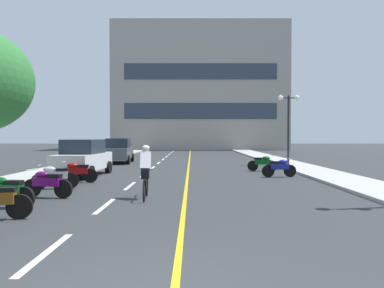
% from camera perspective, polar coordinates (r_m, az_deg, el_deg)
% --- Properties ---
extents(ground_plane, '(140.00, 140.00, 0.00)m').
position_cam_1_polar(ground_plane, '(24.98, -1.08, -3.27)').
color(ground_plane, '#2D3033').
extents(curb_left, '(2.40, 72.00, 0.12)m').
position_cam_1_polar(curb_left, '(28.99, -15.35, -2.57)').
color(curb_left, '#A8A8A3').
rests_on(curb_left, ground).
extents(curb_right, '(2.40, 72.00, 0.12)m').
position_cam_1_polar(curb_right, '(28.76, 13.55, -2.59)').
color(curb_right, '#A8A8A3').
rests_on(curb_right, ground).
extents(lane_dash_0, '(0.14, 2.20, 0.01)m').
position_cam_1_polar(lane_dash_0, '(6.69, -22.60, -16.00)').
color(lane_dash_0, silver).
rests_on(lane_dash_0, ground).
extents(lane_dash_1, '(0.14, 2.20, 0.01)m').
position_cam_1_polar(lane_dash_1, '(10.39, -13.97, -9.73)').
color(lane_dash_1, silver).
rests_on(lane_dash_1, ground).
extents(lane_dash_2, '(0.14, 2.20, 0.01)m').
position_cam_1_polar(lane_dash_2, '(14.25, -10.05, -6.72)').
color(lane_dash_2, silver).
rests_on(lane_dash_2, ground).
extents(lane_dash_3, '(0.14, 2.20, 0.01)m').
position_cam_1_polar(lane_dash_3, '(18.17, -7.84, -4.98)').
color(lane_dash_3, silver).
rests_on(lane_dash_3, ground).
extents(lane_dash_4, '(0.14, 2.20, 0.01)m').
position_cam_1_polar(lane_dash_4, '(22.12, -6.42, -3.86)').
color(lane_dash_4, silver).
rests_on(lane_dash_4, ground).
extents(lane_dash_5, '(0.14, 2.20, 0.01)m').
position_cam_1_polar(lane_dash_5, '(26.09, -5.44, -3.08)').
color(lane_dash_5, silver).
rests_on(lane_dash_5, ground).
extents(lane_dash_6, '(0.14, 2.20, 0.01)m').
position_cam_1_polar(lane_dash_6, '(30.06, -4.71, -2.50)').
color(lane_dash_6, silver).
rests_on(lane_dash_6, ground).
extents(lane_dash_7, '(0.14, 2.20, 0.01)m').
position_cam_1_polar(lane_dash_7, '(34.04, -4.16, -2.06)').
color(lane_dash_7, silver).
rests_on(lane_dash_7, ground).
extents(lane_dash_8, '(0.14, 2.20, 0.01)m').
position_cam_1_polar(lane_dash_8, '(38.03, -3.72, -1.71)').
color(lane_dash_8, silver).
rests_on(lane_dash_8, ground).
extents(lane_dash_9, '(0.14, 2.20, 0.01)m').
position_cam_1_polar(lane_dash_9, '(42.01, -3.37, -1.43)').
color(lane_dash_9, silver).
rests_on(lane_dash_9, ground).
extents(lane_dash_10, '(0.14, 2.20, 0.01)m').
position_cam_1_polar(lane_dash_10, '(46.00, -3.07, -1.19)').
color(lane_dash_10, silver).
rests_on(lane_dash_10, ground).
extents(lane_dash_11, '(0.14, 2.20, 0.01)m').
position_cam_1_polar(lane_dash_11, '(49.99, -2.83, -1.00)').
color(lane_dash_11, silver).
rests_on(lane_dash_11, ground).
extents(centre_line_yellow, '(0.12, 66.00, 0.01)m').
position_cam_1_polar(centre_line_yellow, '(27.97, -0.45, -2.78)').
color(centre_line_yellow, gold).
rests_on(centre_line_yellow, ground).
extents(office_building, '(25.29, 9.84, 18.35)m').
position_cam_1_polar(office_building, '(54.24, 1.27, 8.89)').
color(office_building, '#9E998E').
rests_on(office_building, ground).
extents(street_lamp_mid, '(1.46, 0.36, 4.63)m').
position_cam_1_polar(street_lamp_mid, '(24.63, 15.44, 4.89)').
color(street_lamp_mid, black).
rests_on(street_lamp_mid, curb_right).
extents(parked_car_near, '(2.10, 4.29, 1.82)m').
position_cam_1_polar(parked_car_near, '(18.27, -17.24, -2.12)').
color(parked_car_near, black).
rests_on(parked_car_near, ground).
extents(parked_car_mid, '(2.13, 4.30, 1.82)m').
position_cam_1_polar(parked_car_mid, '(26.51, -11.82, -1.06)').
color(parked_car_mid, black).
rests_on(parked_car_mid, ground).
extents(motorcycle_2, '(1.69, 0.62, 0.92)m').
position_cam_1_polar(motorcycle_2, '(11.01, -27.99, -6.74)').
color(motorcycle_2, black).
rests_on(motorcycle_2, ground).
extents(motorcycle_3, '(1.69, 0.61, 0.92)m').
position_cam_1_polar(motorcycle_3, '(12.23, -22.51, -5.90)').
color(motorcycle_3, black).
rests_on(motorcycle_3, ground).
extents(motorcycle_4, '(1.67, 0.71, 0.92)m').
position_cam_1_polar(motorcycle_4, '(14.14, -21.43, -4.93)').
color(motorcycle_4, black).
rests_on(motorcycle_4, ground).
extents(motorcycle_5, '(1.70, 0.60, 0.92)m').
position_cam_1_polar(motorcycle_5, '(15.65, -18.24, -4.32)').
color(motorcycle_5, black).
rests_on(motorcycle_5, ground).
extents(motorcycle_6, '(1.70, 0.60, 0.92)m').
position_cam_1_polar(motorcycle_6, '(17.47, 14.03, -3.71)').
color(motorcycle_6, black).
rests_on(motorcycle_6, ground).
extents(motorcycle_7, '(1.70, 0.60, 0.92)m').
position_cam_1_polar(motorcycle_7, '(20.23, 11.44, -3.03)').
color(motorcycle_7, black).
rests_on(motorcycle_7, ground).
extents(cyclist_rider, '(0.42, 1.77, 1.71)m').
position_cam_1_polar(cyclist_rider, '(11.25, -7.56, -4.30)').
color(cyclist_rider, black).
rests_on(cyclist_rider, ground).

